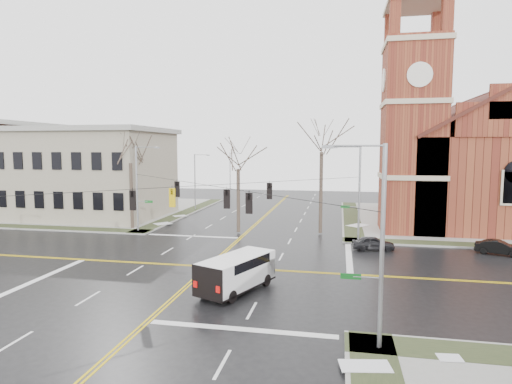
% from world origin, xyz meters
% --- Properties ---
extents(ground, '(120.00, 120.00, 0.00)m').
position_xyz_m(ground, '(0.00, 0.00, 0.00)').
color(ground, black).
rests_on(ground, ground).
extents(sidewalks, '(80.00, 80.00, 0.17)m').
position_xyz_m(sidewalks, '(0.00, 0.00, 0.08)').
color(sidewalks, gray).
rests_on(sidewalks, ground).
extents(road_markings, '(100.00, 100.00, 0.01)m').
position_xyz_m(road_markings, '(0.00, 0.00, 0.01)').
color(road_markings, gold).
rests_on(road_markings, ground).
extents(church, '(24.28, 27.48, 27.50)m').
position_xyz_m(church, '(24.76, 24.78, 8.43)').
color(church, maroon).
rests_on(church, ground).
extents(civic_building_a, '(18.00, 14.00, 11.00)m').
position_xyz_m(civic_building_a, '(-22.00, 20.00, 5.50)').
color(civic_building_a, gray).
rests_on(civic_building_a, ground).
extents(signal_pole_ne, '(2.75, 0.22, 9.00)m').
position_xyz_m(signal_pole_ne, '(11.32, 11.50, 4.95)').
color(signal_pole_ne, gray).
rests_on(signal_pole_ne, ground).
extents(signal_pole_nw, '(2.75, 0.22, 9.00)m').
position_xyz_m(signal_pole_nw, '(-11.32, 11.50, 4.95)').
color(signal_pole_nw, gray).
rests_on(signal_pole_nw, ground).
extents(signal_pole_se, '(2.75, 0.22, 9.00)m').
position_xyz_m(signal_pole_se, '(11.32, -11.50, 4.95)').
color(signal_pole_se, gray).
rests_on(signal_pole_se, ground).
extents(span_wires, '(23.02, 23.02, 0.03)m').
position_xyz_m(span_wires, '(0.00, 0.00, 6.20)').
color(span_wires, black).
rests_on(span_wires, ground).
extents(traffic_signals, '(8.21, 8.26, 1.30)m').
position_xyz_m(traffic_signals, '(-0.00, -0.67, 5.45)').
color(traffic_signals, black).
rests_on(traffic_signals, ground).
extents(streetlight_north_a, '(2.30, 0.20, 8.00)m').
position_xyz_m(streetlight_north_a, '(-10.65, 28.00, 4.47)').
color(streetlight_north_a, gray).
rests_on(streetlight_north_a, ground).
extents(streetlight_north_b, '(2.30, 0.20, 8.00)m').
position_xyz_m(streetlight_north_b, '(-10.65, 48.00, 4.47)').
color(streetlight_north_b, gray).
rests_on(streetlight_north_b, ground).
extents(cargo_van, '(4.29, 6.19, 2.21)m').
position_xyz_m(cargo_van, '(3.50, -4.78, 1.31)').
color(cargo_van, white).
rests_on(cargo_van, ground).
extents(parked_car_a, '(3.79, 1.87, 1.24)m').
position_xyz_m(parked_car_a, '(12.63, 7.83, 0.62)').
color(parked_car_a, black).
rests_on(parked_car_a, ground).
extents(parked_car_b, '(3.89, 2.51, 1.21)m').
position_xyz_m(parked_car_b, '(22.91, 8.23, 0.61)').
color(parked_car_b, black).
rests_on(parked_car_b, ground).
extents(tree_nw_far, '(4.00, 4.00, 10.75)m').
position_xyz_m(tree_nw_far, '(-12.82, 12.80, 7.79)').
color(tree_nw_far, '#3A2F25').
rests_on(tree_nw_far, ground).
extents(tree_nw_near, '(4.00, 4.00, 9.96)m').
position_xyz_m(tree_nw_near, '(-0.75, 12.82, 7.23)').
color(tree_nw_near, '#3A2F25').
rests_on(tree_nw_near, ground).
extents(tree_ne, '(4.00, 4.00, 12.60)m').
position_xyz_m(tree_ne, '(7.75, 14.01, 9.11)').
color(tree_ne, '#3A2F25').
rests_on(tree_ne, ground).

